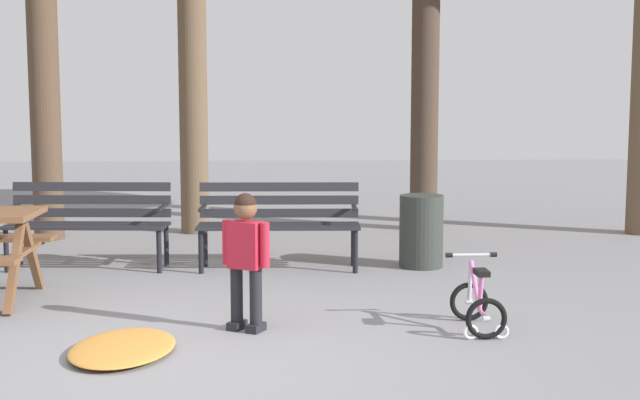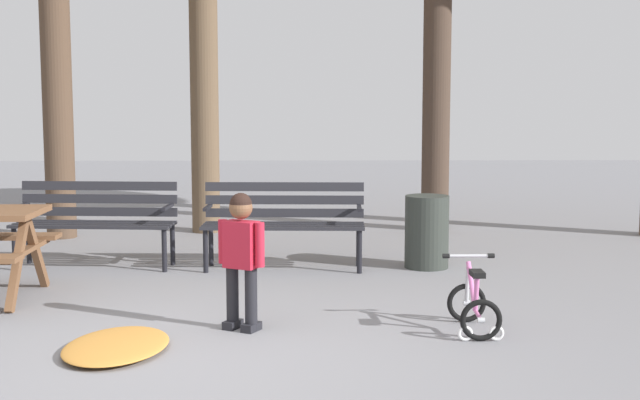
# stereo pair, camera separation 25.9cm
# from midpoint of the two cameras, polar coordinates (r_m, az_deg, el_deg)

# --- Properties ---
(ground) EXTENTS (36.00, 36.00, 0.00)m
(ground) POSITION_cam_midpoint_polar(r_m,az_deg,el_deg) (5.83, -10.65, -10.39)
(ground) COLOR gray
(park_bench_far_left) EXTENTS (1.63, 0.58, 0.85)m
(park_bench_far_left) POSITION_cam_midpoint_polar(r_m,az_deg,el_deg) (9.05, -15.65, -1.11)
(park_bench_far_left) COLOR #232328
(park_bench_far_left) RESTS_ON ground
(park_bench_left) EXTENTS (1.62, 0.52, 0.85)m
(park_bench_left) POSITION_cam_midpoint_polar(r_m,az_deg,el_deg) (8.70, -3.56, -1.17)
(park_bench_left) COLOR #232328
(park_bench_left) RESTS_ON ground
(child_standing) EXTENTS (0.35, 0.26, 1.02)m
(child_standing) POSITION_cam_midpoint_polar(r_m,az_deg,el_deg) (6.39, -6.03, -3.32)
(child_standing) COLOR black
(child_standing) RESTS_ON ground
(kids_bicycle) EXTENTS (0.39, 0.56, 0.54)m
(kids_bicycle) POSITION_cam_midpoint_polar(r_m,az_deg,el_deg) (6.53, 9.14, -6.68)
(kids_bicycle) COLOR black
(kids_bicycle) RESTS_ON ground
(leaf_pile) EXTENTS (0.78, 1.04, 0.07)m
(leaf_pile) POSITION_cam_midpoint_polar(r_m,az_deg,el_deg) (6.11, -13.96, -9.34)
(leaf_pile) COLOR #C68438
(leaf_pile) RESTS_ON ground
(trash_bin) EXTENTS (0.44, 0.44, 0.73)m
(trash_bin) POSITION_cam_midpoint_polar(r_m,az_deg,el_deg) (8.82, 5.80, -2.04)
(trash_bin) COLOR #2D332D
(trash_bin) RESTS_ON ground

